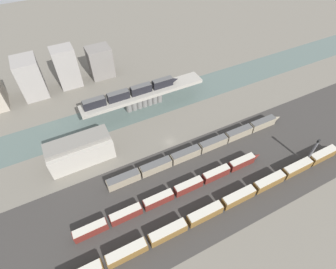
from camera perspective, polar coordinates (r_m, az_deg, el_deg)
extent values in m
plane|color=#666056|center=(112.01, 0.30, -1.60)|extent=(400.00, 400.00, 0.00)
cube|color=#33302D|center=(99.70, 6.73, -10.80)|extent=(280.00, 42.00, 0.01)
cube|color=#4C5B56|center=(129.55, -5.11, 6.25)|extent=(320.00, 18.69, 0.01)
cube|color=gray|center=(124.86, -5.33, 8.87)|extent=(59.94, 8.06, 1.66)
cylinder|color=slate|center=(125.51, -8.58, 6.29)|extent=(2.80, 2.80, 6.66)
cylinder|color=slate|center=(126.10, -7.45, 6.67)|extent=(2.80, 2.80, 6.66)
cylinder|color=slate|center=(126.74, -6.32, 7.03)|extent=(2.80, 2.80, 6.66)
cylinder|color=slate|center=(127.43, -5.21, 7.39)|extent=(2.80, 2.80, 6.66)
cylinder|color=slate|center=(128.18, -4.10, 7.75)|extent=(2.80, 2.80, 6.66)
cylinder|color=slate|center=(128.97, -3.01, 8.09)|extent=(2.80, 2.80, 6.66)
cylinder|color=slate|center=(129.82, -1.93, 8.43)|extent=(2.80, 2.80, 6.66)
cube|color=black|center=(118.87, -15.75, 6.53)|extent=(9.98, 2.80, 3.79)
cube|color=#4C4C4C|center=(117.59, -15.95, 7.31)|extent=(9.58, 2.58, 0.40)
cube|color=black|center=(120.41, -10.75, 8.19)|extent=(9.98, 2.80, 3.79)
cube|color=#4C4C4C|center=(119.15, -10.89, 8.98)|extent=(9.58, 2.58, 0.40)
cube|color=black|center=(122.93, -5.88, 9.73)|extent=(9.98, 2.80, 3.79)
cube|color=#4C4C4C|center=(121.69, -5.95, 10.52)|extent=(9.58, 2.58, 0.40)
cube|color=black|center=(126.36, -1.19, 11.14)|extent=(9.98, 2.80, 3.79)
cube|color=#4C4C4C|center=(125.16, -1.21, 11.92)|extent=(9.58, 2.58, 0.40)
cone|color=black|center=(128.99, 1.56, 11.85)|extent=(3.49, 2.52, 2.52)
cube|color=brown|center=(87.19, -8.92, -24.14)|extent=(12.74, 3.16, 3.78)
cube|color=#B7B2A3|center=(85.24, -9.10, -23.67)|extent=(12.23, 2.90, 0.40)
cube|color=brown|center=(88.55, -0.01, -20.56)|extent=(12.74, 3.16, 3.78)
cube|color=#B7B2A3|center=(86.63, -0.01, -20.03)|extent=(12.23, 2.90, 0.40)
cube|color=brown|center=(91.99, 8.03, -16.78)|extent=(12.74, 3.16, 3.78)
cube|color=#B7B2A3|center=(90.14, 8.17, -16.18)|extent=(12.23, 2.90, 0.40)
cube|color=brown|center=(97.29, 15.06, -13.07)|extent=(12.74, 3.16, 3.78)
cube|color=#B7B2A3|center=(95.54, 15.30, -12.43)|extent=(12.23, 2.90, 0.40)
cube|color=brown|center=(104.17, 21.09, -9.65)|extent=(12.74, 3.16, 3.78)
cube|color=#B7B2A3|center=(102.54, 21.40, -8.99)|extent=(12.23, 2.90, 0.40)
cube|color=brown|center=(112.33, 26.20, -6.60)|extent=(12.74, 3.16, 3.78)
cube|color=#B7B2A3|center=(110.82, 26.55, -5.94)|extent=(12.23, 2.90, 0.40)
cube|color=brown|center=(121.52, 30.53, -3.94)|extent=(12.74, 3.16, 3.78)
cube|color=#B7B2A3|center=(120.13, 30.90, -3.30)|extent=(12.23, 2.90, 0.40)
cube|color=#5B1E19|center=(92.29, -16.47, -19.40)|extent=(10.96, 2.74, 3.57)
cube|color=#B7B2A3|center=(90.54, -16.75, -18.88)|extent=(10.52, 2.52, 0.40)
cube|color=#5B1E19|center=(92.28, -9.12, -16.83)|extent=(10.96, 2.74, 3.57)
cube|color=#B7B2A3|center=(90.52, -9.27, -16.26)|extent=(10.52, 2.52, 0.40)
cube|color=#5B1E19|center=(93.81, -2.09, -14.05)|extent=(10.96, 2.74, 3.57)
cube|color=#B7B2A3|center=(92.08, -2.12, -13.44)|extent=(10.52, 2.52, 0.40)
cube|color=#5B1E19|center=(96.81, 4.45, -11.21)|extent=(10.96, 2.74, 3.57)
cube|color=#B7B2A3|center=(95.13, 4.52, -10.57)|extent=(10.52, 2.52, 0.40)
cube|color=#5B1E19|center=(101.14, 10.39, -8.46)|extent=(10.96, 2.74, 3.57)
cube|color=#B7B2A3|center=(99.55, 10.55, -7.80)|extent=(10.52, 2.52, 0.40)
cube|color=#5B1E19|center=(106.66, 15.71, -5.88)|extent=(10.96, 2.74, 3.57)
cube|color=#B7B2A3|center=(105.15, 15.93, -5.22)|extent=(10.52, 2.52, 0.40)
cone|color=#5B1E19|center=(110.71, 18.67, -4.46)|extent=(3.84, 2.46, 2.46)
cube|color=gray|center=(99.36, -9.63, -9.73)|extent=(12.55, 3.15, 3.64)
cube|color=#4C4C4C|center=(97.70, -9.78, -9.07)|extent=(12.05, 2.89, 0.40)
cube|color=gray|center=(101.52, -2.65, -7.05)|extent=(12.55, 3.15, 3.64)
cube|color=#4C4C4C|center=(99.90, -2.69, -6.36)|extent=(12.05, 2.89, 0.40)
cube|color=gray|center=(105.29, 3.86, -4.43)|extent=(12.55, 3.15, 3.64)
cube|color=#4C4C4C|center=(103.73, 3.91, -3.72)|extent=(12.05, 2.89, 0.40)
cube|color=gray|center=(110.51, 9.80, -1.97)|extent=(12.55, 3.15, 3.64)
cube|color=#4C4C4C|center=(109.02, 9.93, -1.27)|extent=(12.05, 2.89, 0.40)
cube|color=gray|center=(116.98, 15.12, 0.26)|extent=(12.55, 3.15, 3.64)
cube|color=#4C4C4C|center=(115.58, 15.31, 0.95)|extent=(12.05, 2.89, 0.40)
cube|color=gray|center=(124.51, 19.85, 2.24)|extent=(12.55, 3.15, 3.64)
cube|color=#4C4C4C|center=(123.19, 20.08, 2.91)|extent=(12.05, 2.89, 0.40)
cone|color=gray|center=(129.94, 22.57, 3.32)|extent=(4.39, 2.83, 2.83)
cube|color=#9E998E|center=(108.26, -18.53, -3.48)|extent=(24.67, 10.70, 9.09)
cube|color=slate|center=(104.28, -19.23, -1.52)|extent=(24.18, 7.49, 2.00)
cylinder|color=#4C4C51|center=(114.19, 28.75, -3.51)|extent=(0.90, 0.90, 12.20)
cube|color=black|center=(109.76, 29.97, -1.24)|extent=(1.00, 0.70, 1.20)
cube|color=gray|center=(146.97, -27.80, 10.90)|extent=(11.00, 13.39, 19.69)
cube|color=gray|center=(146.34, -21.21, 13.48)|extent=(10.77, 9.00, 21.10)
cube|color=slate|center=(150.17, -14.53, 15.02)|extent=(12.17, 9.91, 16.47)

